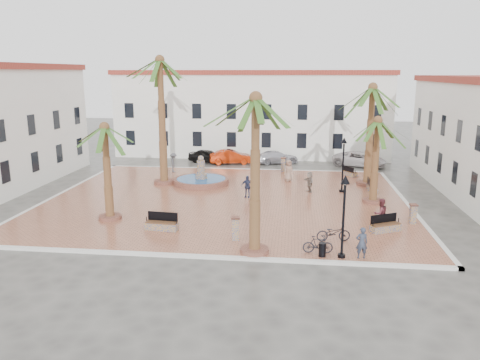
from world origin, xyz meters
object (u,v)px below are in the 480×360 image
Objects in this scene: car_silver at (277,157)px; car_white at (359,159)px; pedestrian_north at (174,163)px; cyclist_a at (362,243)px; pedestrian_fountain_b at (247,186)px; palm_e at (377,131)px; bollard_n at (283,164)px; lamppost_s at (344,202)px; bench_s at (162,225)px; palm_s at (256,116)px; bench_ne at (349,173)px; fountain at (201,180)px; bicycle_a at (333,233)px; cyclist_b at (381,213)px; bench_e at (372,188)px; palm_nw at (160,73)px; palm_ne at (372,99)px; pedestrian_fountain_a at (289,171)px; car_red at (231,157)px; bench_se at (385,227)px; car_black at (208,156)px; bicycle_b at (318,244)px; bollard_se at (235,228)px; lamppost_e at (343,155)px; litter_bin at (322,250)px; pedestrian_east at (310,182)px; palm_sw at (105,139)px.

car_white reaches higher than car_silver.
cyclist_a is at bearing -158.93° from pedestrian_north.
pedestrian_fountain_b reaches higher than car_white.
bollard_n is at bearing 123.88° from palm_e.
bench_s is at bearing 163.40° from lamppost_s.
bench_ne is at bearing 70.31° from palm_s.
fountain is 16.05m from bicycle_a.
bench_e is at bearing -120.29° from cyclist_b.
palm_ne is (16.89, 1.43, -2.05)m from palm_nw.
cyclist_a is (-1.51, -19.46, 0.57)m from bench_ne.
pedestrian_north is at bearing 28.32° from bicycle_a.
pedestrian_fountain_a is (-2.71, 14.46, 0.42)m from bicycle_a.
car_white is (13.03, 0.25, 0.00)m from car_red.
bench_se is 1.19× the size of bench_ne.
pedestrian_fountain_a is at bearing 160.91° from car_white.
pedestrian_north is 6.08m from car_black.
bench_s is 9.42m from bicycle_b.
bollard_se is 0.81× the size of pedestrian_fountain_b.
lamppost_e is 2.39× the size of pedestrian_north.
car_silver reaches higher than litter_bin.
pedestrian_north is at bearing 115.95° from palm_s.
bench_e is 0.43× the size of car_red.
litter_bin is 0.43× the size of pedestrian_fountain_b.
pedestrian_fountain_a is (-1.99, 16.75, 0.56)m from litter_bin.
fountain is at bearing 28.24° from bicycle_a.
litter_bin is at bearing -13.02° from bench_s.
bench_e is 1.00× the size of bicycle_a.
pedestrian_east is at bearing 150.96° from palm_e.
pedestrian_fountain_b is 1.03× the size of pedestrian_east.
bicycle_b is at bearing 4.63° from palm_s.
palm_sw reaches higher than bollard_se.
cyclist_a is at bearing -53.05° from fountain.
palm_sw is 17.79m from lamppost_e.
bicycle_a is 10.41m from pedestrian_fountain_b.
palm_nw is 13.45m from car_black.
pedestrian_fountain_a is (2.70, 14.89, 0.22)m from bollard_se.
car_red is (5.11, 19.73, -4.55)m from palm_sw.
pedestrian_north is (-16.63, 14.94, 0.61)m from bench_se.
pedestrian_fountain_a is (0.57, -3.93, 0.23)m from bollard_n.
car_black is (1.79, 10.24, -8.54)m from palm_nw.
bench_ne is 9.00m from car_silver.
fountain is 11.84m from palm_sw.
pedestrian_east is at bearing 175.53° from car_silver.
palm_nw is 13.37m from pedestrian_fountain_a.
cyclist_b is 21.81m from pedestrian_north.
pedestrian_fountain_b is at bearing 91.79° from bollard_se.
palm_e is 10.08m from bench_ne.
cyclist_a is at bearing 173.30° from car_silver.
cyclist_a is 13.35m from pedestrian_east.
pedestrian_north reaches higher than cyclist_a.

